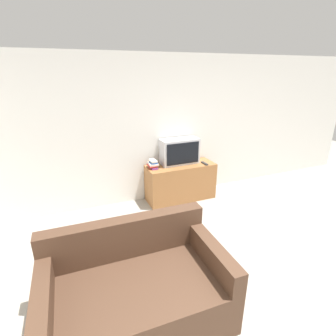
% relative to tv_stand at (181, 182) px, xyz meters
% --- Properties ---
extents(ground_plane, '(14.00, 14.00, 0.00)m').
position_rel_tv_stand_xyz_m(ground_plane, '(-0.15, -2.74, -0.34)').
color(ground_plane, '#9E998E').
extents(wall_back, '(9.00, 0.06, 2.60)m').
position_rel_tv_stand_xyz_m(wall_back, '(-0.15, 0.29, 0.96)').
color(wall_back, white).
rests_on(wall_back, ground_plane).
extents(tv_stand, '(1.28, 0.48, 0.68)m').
position_rel_tv_stand_xyz_m(tv_stand, '(0.00, 0.00, 0.00)').
color(tv_stand, '#9E6638').
rests_on(tv_stand, ground_plane).
extents(television, '(0.70, 0.31, 0.47)m').
position_rel_tv_stand_xyz_m(television, '(0.01, 0.09, 0.58)').
color(television, silver).
rests_on(television, tv_stand).
extents(couch, '(1.73, 1.05, 0.90)m').
position_rel_tv_stand_xyz_m(couch, '(-1.50, -2.17, -0.04)').
color(couch, '#4C3323').
rests_on(couch, ground_plane).
extents(book_stack, '(0.18, 0.23, 0.15)m').
position_rel_tv_stand_xyz_m(book_stack, '(-0.53, 0.04, 0.41)').
color(book_stack, '#7A3884').
rests_on(book_stack, tv_stand).
extents(remote_on_stand, '(0.05, 0.19, 0.02)m').
position_rel_tv_stand_xyz_m(remote_on_stand, '(0.43, -0.13, 0.35)').
color(remote_on_stand, '#2D2D2D').
rests_on(remote_on_stand, tv_stand).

